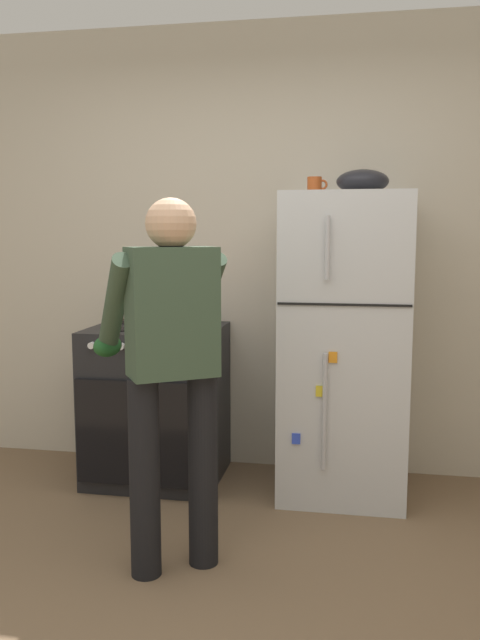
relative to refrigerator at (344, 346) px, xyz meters
name	(u,v)px	position (x,y,z in m)	size (l,w,h in m)	color
kitchen_wall_back	(264,251)	(-0.51, 0.38, 0.51)	(6.00, 0.10, 2.70)	beige
refrigerator	(344,346)	(0.00, 0.00, 0.00)	(0.68, 0.72, 1.67)	silver
stove_range	(157,404)	(-1.09, -0.01, -0.38)	(0.76, 0.67, 0.92)	black
person_cook	(170,352)	(-0.71, -0.99, 0.12)	(0.66, 0.70, 1.60)	black
red_pot	(180,318)	(-0.93, -0.05, 0.14)	(0.35, 0.25, 0.12)	red
coffee_mug	(315,186)	(-0.18, 0.05, 0.88)	(0.11, 0.08, 0.10)	#B24C1E
pepper_mill	(119,309)	(-1.39, 0.20, 0.16)	(0.05, 0.05, 0.15)	brown
mixing_bowl	(363,181)	(0.08, 0.00, 0.90)	(0.28, 0.28, 0.13)	black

